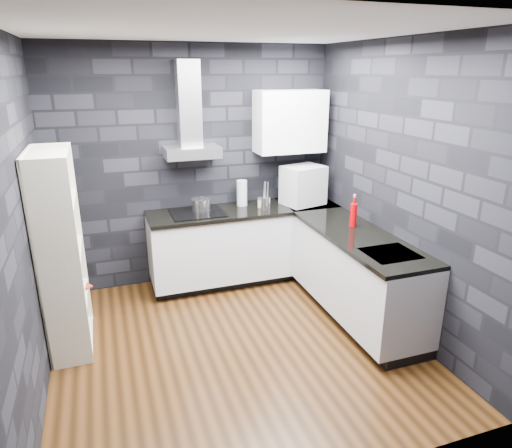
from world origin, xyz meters
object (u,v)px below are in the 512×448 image
red_bottle (353,215)px  bookshelf (61,253)px  pot (201,205)px  appliance_garage (303,185)px  storage_jar (261,203)px  fruit_bowl (60,252)px  utensil_crock (265,203)px  glass_vase (242,193)px

red_bottle → bookshelf: bookshelf is taller
pot → appliance_garage: size_ratio=0.45×
storage_jar → fruit_bowl: 2.27m
appliance_garage → utensil_crock: bearing=172.2°
utensil_crock → red_bottle: 1.07m
utensil_crock → red_bottle: bearing=-53.6°
pot → utensil_crock: size_ratio=1.48×
pot → glass_vase: bearing=8.8°
pot → glass_vase: glass_vase is taller
glass_vase → bookshelf: (-1.93, -0.89, -0.15)m
glass_vase → appliance_garage: size_ratio=0.66×
red_bottle → bookshelf: 2.79m
utensil_crock → appliance_garage: bearing=6.4°
utensil_crock → fruit_bowl: 2.27m
glass_vase → utensil_crock: (0.21, -0.23, -0.08)m
storage_jar → utensil_crock: size_ratio=0.71×
red_bottle → bookshelf: (-2.78, 0.20, -0.12)m
pot → bookshelf: 1.64m
pot → appliance_garage: bearing=-4.4°
utensil_crock → appliance_garage: appliance_garage is taller
utensil_crock → red_bottle: size_ratio=0.58×
storage_jar → red_bottle: 1.15m
pot → red_bottle: red_bottle is taller
fruit_bowl → red_bottle: bearing=-2.7°
storage_jar → utensil_crock: (0.02, -0.08, 0.02)m
pot → glass_vase: size_ratio=0.68×
appliance_garage → red_bottle: size_ratio=1.92×
bookshelf → fruit_bowl: size_ratio=9.25×
storage_jar → fruit_bowl: storage_jar is taller
pot → fruit_bowl: size_ratio=1.05×
pot → bookshelf: bearing=-150.4°
utensil_crock → glass_vase: bearing=132.8°
appliance_garage → fruit_bowl: 2.76m
storage_jar → fruit_bowl: bearing=-159.2°
storage_jar → bookshelf: bearing=-160.8°
glass_vase → red_bottle: 1.38m
glass_vase → utensil_crock: 0.32m
appliance_garage → glass_vase: bearing=152.1°
storage_jar → pot: bearing=174.1°
glass_vase → fruit_bowl: size_ratio=1.54×
appliance_garage → bookshelf: bookshelf is taller
pot → fruit_bowl: (-1.43, -0.88, -0.04)m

